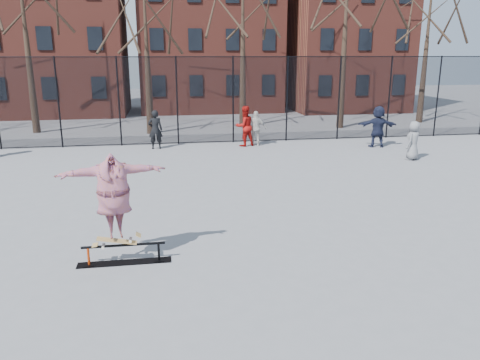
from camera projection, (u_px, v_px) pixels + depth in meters
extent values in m
plane|color=slate|center=(270.00, 256.00, 9.79)|extent=(100.00, 100.00, 0.00)
cube|color=black|center=(125.00, 263.00, 9.45)|extent=(1.86, 0.28, 0.01)
cylinder|color=red|center=(89.00, 256.00, 9.30)|extent=(0.05, 0.05, 0.38)
cylinder|color=black|center=(159.00, 252.00, 9.51)|extent=(0.05, 0.05, 0.38)
cylinder|color=black|center=(123.00, 245.00, 9.36)|extent=(1.64, 0.05, 0.05)
imported|color=#403B95|center=(114.00, 199.00, 9.08)|extent=(2.15, 0.93, 1.70)
imported|color=black|center=(155.00, 130.00, 20.60)|extent=(0.63, 0.41, 1.72)
imported|color=#9A100D|center=(245.00, 126.00, 21.22)|extent=(1.06, 0.94, 1.82)
imported|color=beige|center=(256.00, 128.00, 21.34)|extent=(0.99, 0.60, 1.58)
imported|color=#1B1F36|center=(378.00, 127.00, 20.99)|extent=(1.79, 0.86, 1.86)
imported|color=slate|center=(413.00, 141.00, 18.47)|extent=(0.90, 0.84, 1.54)
cylinder|color=black|center=(58.00, 103.00, 20.60)|extent=(0.07, 0.07, 4.00)
cylinder|color=black|center=(119.00, 102.00, 21.01)|extent=(0.07, 0.07, 4.00)
cylinder|color=black|center=(177.00, 101.00, 21.42)|extent=(0.07, 0.07, 4.00)
cylinder|color=black|center=(233.00, 100.00, 21.83)|extent=(0.07, 0.07, 4.00)
cylinder|color=black|center=(287.00, 99.00, 22.24)|extent=(0.07, 0.07, 4.00)
cylinder|color=black|center=(339.00, 98.00, 22.65)|extent=(0.07, 0.07, 4.00)
cylinder|color=black|center=(389.00, 98.00, 23.07)|extent=(0.07, 0.07, 4.00)
cylinder|color=black|center=(438.00, 97.00, 23.48)|extent=(0.07, 0.07, 4.00)
cube|color=black|center=(208.00, 100.00, 21.64)|extent=(34.00, 0.01, 4.00)
cylinder|color=black|center=(207.00, 57.00, 21.13)|extent=(34.00, 0.04, 0.04)
cone|color=black|center=(39.00, 88.00, 24.79)|extent=(0.40, 0.40, 4.62)
cone|color=black|center=(144.00, 89.00, 24.42)|extent=(0.40, 0.40, 4.62)
cone|color=black|center=(243.00, 86.00, 26.53)|extent=(0.40, 0.40, 4.62)
cone|color=black|center=(344.00, 87.00, 26.16)|extent=(0.40, 0.40, 4.62)
cone|color=black|center=(422.00, 84.00, 28.27)|extent=(0.40, 0.40, 4.62)
cube|color=maroon|center=(55.00, 24.00, 31.55)|extent=(9.00, 7.00, 12.00)
cube|color=maroon|center=(210.00, 19.00, 33.08)|extent=(10.00, 7.00, 13.00)
cube|color=maroon|center=(343.00, 34.00, 34.93)|extent=(8.00, 7.00, 11.00)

